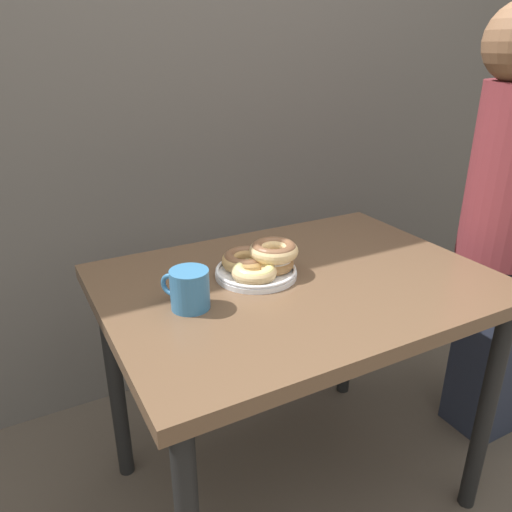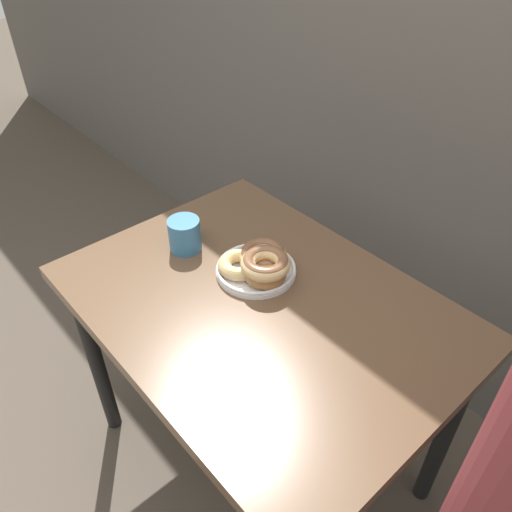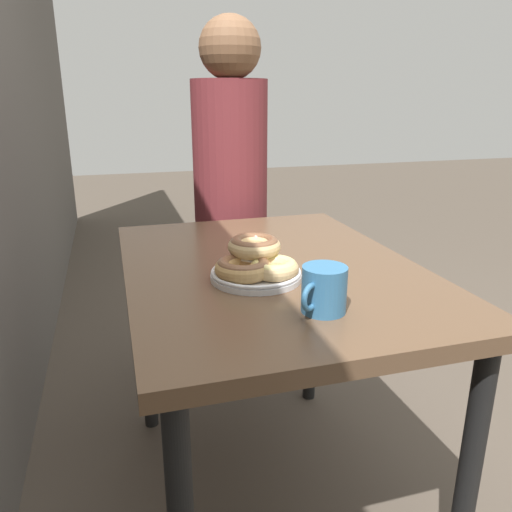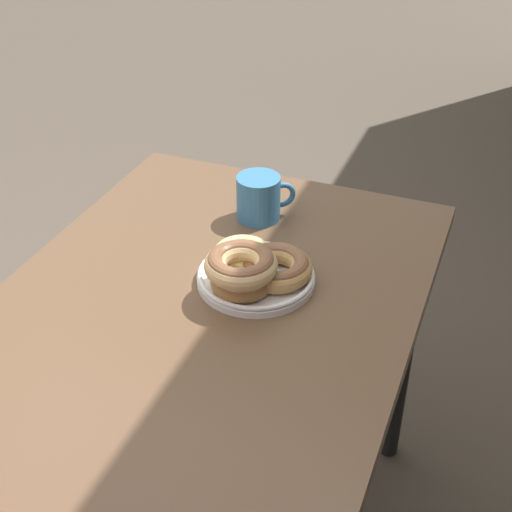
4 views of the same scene
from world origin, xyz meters
The scene contains 4 objects.
wall_back centered at (0.00, 1.12, 1.30)m, with size 8.00×0.05×2.60m.
dining_table centered at (0.00, 0.35, 0.68)m, with size 1.05×0.77×0.77m.
donut_plate centered at (-0.08, 0.42, 0.81)m, with size 0.25×0.25×0.09m.
coffee_mug centered at (-0.32, 0.34, 0.82)m, with size 0.10×0.12×0.10m.
Camera 2 is at (0.71, -0.29, 1.68)m, focal length 35.00 mm.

